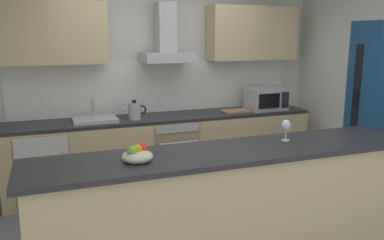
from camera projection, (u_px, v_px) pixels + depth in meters
ground at (207, 234)px, 3.88m from camera, size 5.33×4.41×0.02m
wall_back at (157, 81)px, 5.23m from camera, size 5.33×0.12×2.60m
backsplash_tile at (158, 87)px, 5.18m from camera, size 3.68×0.02×0.66m
counter_back at (166, 151)px, 5.06m from camera, size 3.81×0.60×0.90m
counter_island at (231, 210)px, 3.18m from camera, size 3.15×0.64×1.02m
upper_cabinets at (161, 33)px, 4.89m from camera, size 3.76×0.32×0.70m
side_door at (371, 111)px, 4.61m from camera, size 0.08×0.85×2.05m
oven at (171, 150)px, 5.05m from camera, size 0.60×0.62×0.80m
refrigerator at (43, 166)px, 4.54m from camera, size 0.58×0.60×0.85m
microwave at (266, 99)px, 5.36m from camera, size 0.50×0.38×0.30m
sink at (95, 119)px, 4.65m from camera, size 0.50×0.40×0.26m
kettle at (135, 111)px, 4.75m from camera, size 0.29×0.15×0.24m
range_hood at (167, 43)px, 4.89m from camera, size 0.62×0.45×0.72m
wine_glass at (286, 126)px, 3.32m from camera, size 0.08×0.08×0.18m
fruit_bowl at (137, 155)px, 2.79m from camera, size 0.22×0.22×0.13m
chopping_board at (235, 111)px, 5.23m from camera, size 0.34×0.22×0.02m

